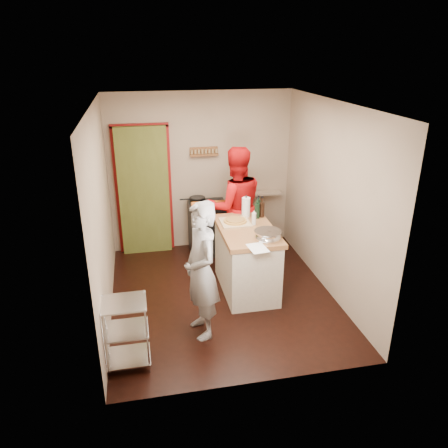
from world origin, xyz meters
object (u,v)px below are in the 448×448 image
Objects in this scene: island at (247,258)px; person_stripe at (201,271)px; person_red at (235,207)px; stove at (208,227)px; wire_shelving at (125,331)px.

person_stripe is at bearing -131.19° from island.
stove is at bearing -53.59° from person_red.
island is at bearing -76.15° from stove.
person_stripe is 1.93m from person_red.
person_red is at bearing 52.21° from wire_shelving.
stove is 0.60× the size of person_stripe.
person_red reaches higher than person_stripe.
stove is at bearing 103.85° from island.
person_red is (1.69, 2.17, 0.50)m from wire_shelving.
person_stripe is 0.89× the size of person_red.
person_stripe is (0.88, 0.42, 0.40)m from wire_shelving.
island is at bearing 38.16° from wire_shelving.
wire_shelving is at bearing 50.13° from person_red.
stove is 0.54× the size of person_red.
person_red reaches higher than wire_shelving.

